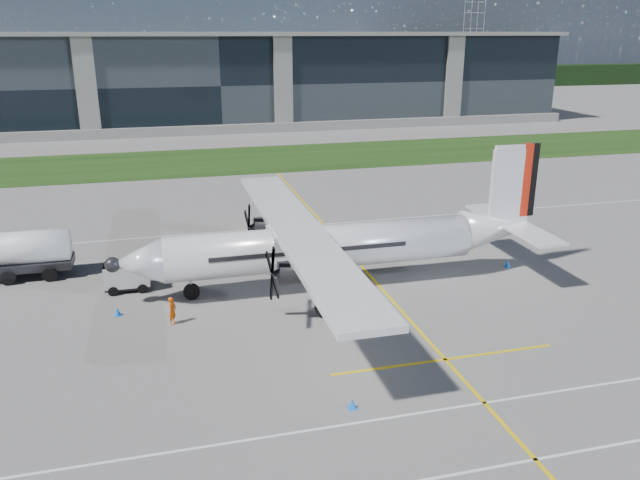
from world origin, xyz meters
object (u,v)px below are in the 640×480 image
Objects in this scene: safety_cone_tail at (508,264)px; safety_cone_portwing at (352,403)px; turboprop_aircraft at (337,221)px; safety_cone_stbdwing at (269,219)px; safety_cone_nose_stbd at (143,287)px; safety_cone_nose_port at (118,312)px; baggage_tug at (127,277)px; ground_crew_person at (172,309)px; pylon_east at (473,34)px.

safety_cone_tail is 20.91m from safety_cone_portwing.
turboprop_aircraft reaches higher than safety_cone_stbdwing.
turboprop_aircraft is 57.90× the size of safety_cone_portwing.
safety_cone_tail and safety_cone_portwing have the same top height.
safety_cone_nose_port is at bearing -112.28° from safety_cone_nose_stbd.
ground_crew_person reaches higher than baggage_tug.
safety_cone_stbdwing is at bearing 87.19° from safety_cone_portwing.
safety_cone_portwing is at bearing -58.62° from baggage_tug.
baggage_tug is at bearing 169.05° from turboprop_aircraft.
ground_crew_person is at bearing -115.46° from safety_cone_stbdwing.
pylon_east is at bearing 55.57° from baggage_tug.
pylon_east is 156.81m from safety_cone_stbdwing.
pylon_east is at bearing 59.77° from turboprop_aircraft.
baggage_tug is (-97.76, -142.62, -14.11)m from pylon_east.
safety_cone_portwing is at bearing -60.48° from safety_cone_nose_stbd.
baggage_tug is at bearing 82.87° from safety_cone_nose_port.
safety_cone_nose_stbd and safety_cone_portwing have the same top height.
baggage_tug is at bearing 174.46° from safety_cone_tail.
safety_cone_stbdwing is 28.91m from safety_cone_portwing.
safety_cone_nose_stbd is at bearing 47.68° from ground_crew_person.
baggage_tug is 5.92× the size of safety_cone_nose_port.
turboprop_aircraft reaches higher than safety_cone_tail.
ground_crew_person is 3.69m from safety_cone_nose_port.
safety_cone_nose_stbd and safety_cone_nose_port have the same top height.
turboprop_aircraft reaches higher than safety_cone_portwing.
safety_cone_nose_stbd is 24.81m from safety_cone_tail.
turboprop_aircraft is at bearing 76.79° from safety_cone_portwing.
safety_cone_tail is (23.04, 3.26, -0.67)m from ground_crew_person.
safety_cone_stbdwing is 1.00× the size of safety_cone_nose_port.
safety_cone_stbdwing is 1.00× the size of safety_cone_portwing.
safety_cone_nose_stbd is 1.00× the size of safety_cone_nose_port.
pylon_east reaches higher than safety_cone_tail.
safety_cone_nose_stbd is (0.93, -0.40, -0.64)m from baggage_tug.
pylon_east is 60.00× the size of safety_cone_stbdwing.
pylon_east is 60.00× the size of safety_cone_tail.
turboprop_aircraft is 57.90× the size of safety_cone_tail.
turboprop_aircraft is 13.84m from baggage_tug.
safety_cone_stbdwing is at bearing 51.27° from safety_cone_nose_stbd.
pylon_east is at bearing 63.58° from safety_cone_tail.
baggage_tug is 5.92× the size of safety_cone_tail.
baggage_tug reaches higher than safety_cone_nose_stbd.
pylon_east is at bearing 56.39° from safety_cone_stbdwing.
turboprop_aircraft is 57.90× the size of safety_cone_stbdwing.
turboprop_aircraft reaches higher than baggage_tug.
turboprop_aircraft is 9.78× the size of baggage_tug.
safety_cone_nose_port is (-13.64, -1.31, -4.09)m from turboprop_aircraft.
safety_cone_nose_stbd is 1.00× the size of safety_cone_portwing.
safety_cone_tail is at bearing -5.54° from baggage_tug.
safety_cone_stbdwing is 20.26m from safety_cone_nose_port.
safety_cone_stbdwing is (8.74, 18.34, -0.67)m from ground_crew_person.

